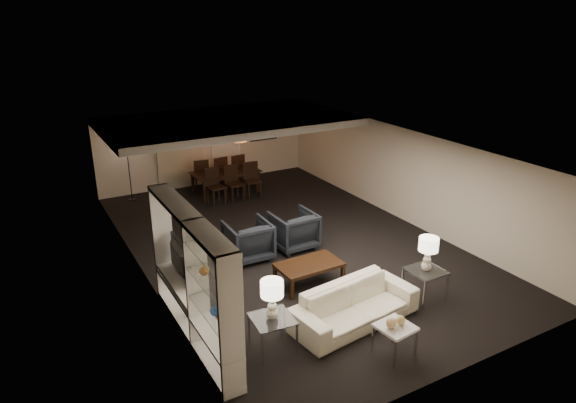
% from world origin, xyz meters
% --- Properties ---
extents(floor, '(11.00, 11.00, 0.00)m').
position_xyz_m(floor, '(0.00, 0.00, 0.00)').
color(floor, black).
rests_on(floor, ground).
extents(ceiling, '(7.00, 11.00, 0.02)m').
position_xyz_m(ceiling, '(0.00, 0.00, 2.50)').
color(ceiling, silver).
rests_on(ceiling, ground).
extents(wall_back, '(7.00, 0.02, 2.50)m').
position_xyz_m(wall_back, '(0.00, 5.50, 1.25)').
color(wall_back, beige).
rests_on(wall_back, ground).
extents(wall_front, '(7.00, 0.02, 2.50)m').
position_xyz_m(wall_front, '(0.00, -5.50, 1.25)').
color(wall_front, beige).
rests_on(wall_front, ground).
extents(wall_left, '(0.02, 11.00, 2.50)m').
position_xyz_m(wall_left, '(-3.50, 0.00, 1.25)').
color(wall_left, beige).
rests_on(wall_left, ground).
extents(wall_right, '(0.02, 11.00, 2.50)m').
position_xyz_m(wall_right, '(3.50, 0.00, 1.25)').
color(wall_right, beige).
rests_on(wall_right, ground).
extents(ceiling_soffit, '(7.00, 4.00, 0.20)m').
position_xyz_m(ceiling_soffit, '(0.00, 3.50, 2.40)').
color(ceiling_soffit, silver).
rests_on(ceiling_soffit, ceiling).
extents(curtains, '(1.50, 0.12, 2.40)m').
position_xyz_m(curtains, '(-0.90, 5.42, 1.20)').
color(curtains, beige).
rests_on(curtains, wall_back).
extents(door, '(0.90, 0.05, 2.10)m').
position_xyz_m(door, '(0.70, 5.47, 1.05)').
color(door, silver).
rests_on(door, wall_back).
extents(painting, '(0.95, 0.04, 0.65)m').
position_xyz_m(painting, '(2.10, 5.46, 1.55)').
color(painting, '#142D38').
rests_on(painting, wall_back).
extents(media_unit, '(0.38, 3.40, 2.35)m').
position_xyz_m(media_unit, '(-3.31, -2.60, 1.18)').
color(media_unit, white).
rests_on(media_unit, wall_left).
extents(pendant_light, '(0.52, 0.52, 0.24)m').
position_xyz_m(pendant_light, '(0.30, 3.50, 1.92)').
color(pendant_light, '#D8591E').
rests_on(pendant_light, ceiling_soffit).
extents(sofa, '(2.55, 1.24, 0.71)m').
position_xyz_m(sofa, '(-0.60, -3.56, 0.36)').
color(sofa, beige).
rests_on(sofa, floor).
extents(coffee_table, '(1.36, 0.81, 0.48)m').
position_xyz_m(coffee_table, '(-0.60, -1.96, 0.24)').
color(coffee_table, black).
rests_on(coffee_table, floor).
extents(armchair_left, '(1.00, 1.03, 0.91)m').
position_xyz_m(armchair_left, '(-1.20, -0.26, 0.46)').
color(armchair_left, black).
rests_on(armchair_left, floor).
extents(armchair_right, '(0.99, 1.02, 0.91)m').
position_xyz_m(armchair_right, '(0.00, -0.26, 0.46)').
color(armchair_right, black).
rests_on(armchair_right, floor).
extents(side_table_left, '(0.73, 0.73, 0.63)m').
position_xyz_m(side_table_left, '(-2.30, -3.56, 0.31)').
color(side_table_left, white).
rests_on(side_table_left, floor).
extents(side_table_right, '(0.68, 0.68, 0.63)m').
position_xyz_m(side_table_right, '(1.10, -3.56, 0.31)').
color(side_table_right, white).
rests_on(side_table_right, floor).
extents(table_lamp_left, '(0.43, 0.43, 0.69)m').
position_xyz_m(table_lamp_left, '(-2.30, -3.56, 0.97)').
color(table_lamp_left, '#F1EDCC').
rests_on(table_lamp_left, side_table_left).
extents(table_lamp_right, '(0.40, 0.40, 0.69)m').
position_xyz_m(table_lamp_right, '(1.10, -3.56, 0.97)').
color(table_lamp_right, beige).
rests_on(table_lamp_right, side_table_right).
extents(marble_table, '(0.62, 0.62, 0.56)m').
position_xyz_m(marble_table, '(-0.60, -4.66, 0.28)').
color(marble_table, silver).
rests_on(marble_table, floor).
extents(gold_gourd_a, '(0.18, 0.18, 0.18)m').
position_xyz_m(gold_gourd_a, '(-0.70, -4.66, 0.65)').
color(gold_gourd_a, '#F0BF7F').
rests_on(gold_gourd_a, marble_table).
extents(gold_gourd_b, '(0.16, 0.16, 0.16)m').
position_xyz_m(gold_gourd_b, '(-0.50, -4.66, 0.64)').
color(gold_gourd_b, '#DDC475').
rests_on(gold_gourd_b, marble_table).
extents(television, '(1.16, 0.15, 0.67)m').
position_xyz_m(television, '(-3.28, -1.63, 1.08)').
color(television, black).
rests_on(television, media_unit).
extents(vase_blue, '(0.18, 0.18, 0.18)m').
position_xyz_m(vase_blue, '(-3.31, -3.65, 1.15)').
color(vase_blue, '#214892').
rests_on(vase_blue, media_unit).
extents(vase_amber, '(0.17, 0.17, 0.17)m').
position_xyz_m(vase_amber, '(-3.31, -3.24, 1.65)').
color(vase_amber, '#AF793A').
rests_on(vase_amber, media_unit).
extents(floor_speaker, '(0.15, 0.15, 1.09)m').
position_xyz_m(floor_speaker, '(-3.20, -2.06, 0.55)').
color(floor_speaker, black).
rests_on(floor_speaker, floor).
extents(dining_table, '(2.07, 1.22, 0.71)m').
position_xyz_m(dining_table, '(0.11, 4.12, 0.36)').
color(dining_table, black).
rests_on(dining_table, floor).
extents(chair_nl, '(0.54, 0.54, 1.06)m').
position_xyz_m(chair_nl, '(-0.49, 3.47, 0.53)').
color(chair_nl, black).
rests_on(chair_nl, floor).
extents(chair_nm, '(0.53, 0.53, 1.06)m').
position_xyz_m(chair_nm, '(0.11, 3.47, 0.53)').
color(chair_nm, black).
rests_on(chair_nm, floor).
extents(chair_nr, '(0.55, 0.55, 1.06)m').
position_xyz_m(chair_nr, '(0.71, 3.47, 0.53)').
color(chair_nr, black).
rests_on(chair_nr, floor).
extents(chair_fl, '(0.54, 0.54, 1.06)m').
position_xyz_m(chair_fl, '(-0.49, 4.77, 0.53)').
color(chair_fl, black).
rests_on(chair_fl, floor).
extents(chair_fm, '(0.54, 0.54, 1.06)m').
position_xyz_m(chair_fm, '(0.11, 4.77, 0.53)').
color(chair_fm, black).
rests_on(chair_fm, floor).
extents(chair_fr, '(0.52, 0.52, 1.06)m').
position_xyz_m(chair_fr, '(0.71, 4.77, 0.53)').
color(chair_fr, black).
rests_on(chair_fr, floor).
extents(floor_lamp, '(0.27, 0.27, 1.67)m').
position_xyz_m(floor_lamp, '(-2.61, 5.00, 0.83)').
color(floor_lamp, black).
rests_on(floor_lamp, floor).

